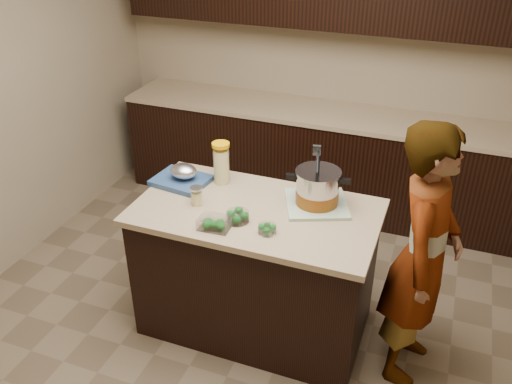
# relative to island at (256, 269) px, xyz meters

# --- Properties ---
(ground_plane) EXTENTS (4.00, 4.00, 0.00)m
(ground_plane) POSITION_rel_island_xyz_m (0.00, 0.00, -0.45)
(ground_plane) COLOR brown
(ground_plane) RESTS_ON ground
(room_shell) EXTENTS (4.04, 4.04, 2.72)m
(room_shell) POSITION_rel_island_xyz_m (0.00, 0.00, 1.26)
(room_shell) COLOR tan
(room_shell) RESTS_ON ground
(back_cabinets) EXTENTS (3.60, 0.63, 2.33)m
(back_cabinets) POSITION_rel_island_xyz_m (0.00, 1.74, 0.49)
(back_cabinets) COLOR black
(back_cabinets) RESTS_ON ground
(island) EXTENTS (1.46, 0.81, 0.90)m
(island) POSITION_rel_island_xyz_m (0.00, 0.00, 0.00)
(island) COLOR black
(island) RESTS_ON ground
(dish_towel) EXTENTS (0.47, 0.47, 0.02)m
(dish_towel) POSITION_rel_island_xyz_m (0.32, 0.18, 0.46)
(dish_towel) COLOR #608F63
(dish_towel) RESTS_ON island
(stock_pot) EXTENTS (0.38, 0.32, 0.38)m
(stock_pot) POSITION_rel_island_xyz_m (0.32, 0.18, 0.56)
(stock_pot) COLOR #B7B7BC
(stock_pot) RESTS_ON dish_towel
(lemonade_pitcher) EXTENTS (0.13, 0.13, 0.27)m
(lemonade_pitcher) POSITION_rel_island_xyz_m (-0.33, 0.24, 0.58)
(lemonade_pitcher) COLOR #D2C680
(lemonade_pitcher) RESTS_ON island
(mason_jar) EXTENTS (0.10, 0.10, 0.12)m
(mason_jar) POSITION_rel_island_xyz_m (-0.36, -0.07, 0.50)
(mason_jar) COLOR #D2C680
(mason_jar) RESTS_ON island
(broccoli_tub_left) EXTENTS (0.14, 0.14, 0.06)m
(broccoli_tub_left) POSITION_rel_island_xyz_m (-0.05, -0.16, 0.48)
(broccoli_tub_left) COLOR silver
(broccoli_tub_left) RESTS_ON island
(broccoli_tub_right) EXTENTS (0.11, 0.11, 0.05)m
(broccoli_tub_right) POSITION_rel_island_xyz_m (0.14, -0.21, 0.47)
(broccoli_tub_right) COLOR silver
(broccoli_tub_right) RESTS_ON island
(broccoli_tub_rect) EXTENTS (0.18, 0.14, 0.06)m
(broccoli_tub_rect) POSITION_rel_island_xyz_m (-0.15, -0.27, 0.48)
(broccoli_tub_rect) COLOR silver
(broccoli_tub_rect) RESTS_ON island
(blue_tray) EXTENTS (0.37, 0.31, 0.13)m
(blue_tray) POSITION_rel_island_xyz_m (-0.56, 0.14, 0.49)
(blue_tray) COLOR navy
(blue_tray) RESTS_ON island
(person) EXTENTS (0.45, 0.62, 1.60)m
(person) POSITION_rel_island_xyz_m (0.98, 0.01, 0.35)
(person) COLOR gray
(person) RESTS_ON ground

